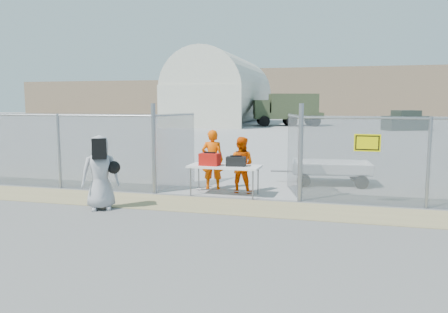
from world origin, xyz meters
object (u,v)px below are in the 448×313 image
(security_worker_left, at_px, (212,160))
(visitor, at_px, (100,173))
(folding_table, at_px, (225,180))
(utility_trailer, at_px, (331,172))
(security_worker_right, at_px, (241,165))

(security_worker_left, bearing_deg, visitor, 49.58)
(folding_table, distance_m, security_worker_left, 1.01)
(security_worker_left, height_order, utility_trailer, security_worker_left)
(security_worker_left, xyz_separation_m, security_worker_right, (0.89, -0.24, -0.08))
(security_worker_left, relative_size, visitor, 0.99)
(folding_table, distance_m, security_worker_right, 0.70)
(security_worker_right, relative_size, visitor, 0.89)
(folding_table, xyz_separation_m, visitor, (-2.45, -2.25, 0.47))
(security_worker_left, distance_m, utility_trailer, 3.77)
(security_worker_left, height_order, visitor, visitor)
(folding_table, bearing_deg, utility_trailer, 42.88)
(security_worker_left, xyz_separation_m, utility_trailer, (3.33, 1.69, -0.50))
(security_worker_right, bearing_deg, visitor, 47.44)
(visitor, bearing_deg, security_worker_right, 14.94)
(visitor, relative_size, utility_trailer, 0.58)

